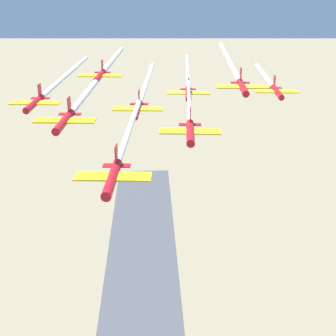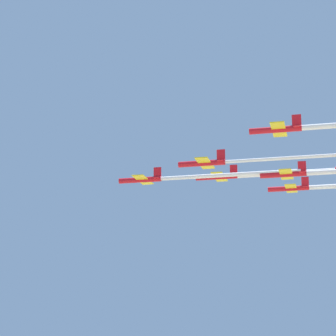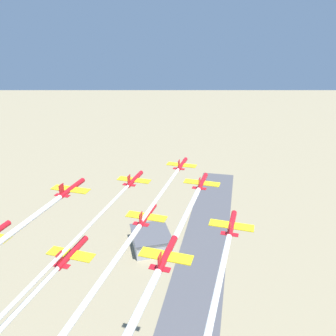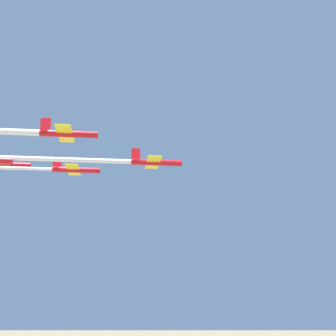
% 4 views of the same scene
% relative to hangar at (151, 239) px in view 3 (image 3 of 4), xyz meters
% --- Properties ---
extents(hangar, '(32.42, 27.80, 11.93)m').
position_rel_hangar_xyz_m(hangar, '(0.00, 0.00, 0.00)').
color(hangar, '#B7B7BC').
rests_on(hangar, ground_plane).
extents(jet_0, '(10.53, 10.31, 3.68)m').
position_rel_hangar_xyz_m(jet_0, '(104.97, -7.33, 100.57)').
color(jet_0, red).
extents(jet_1, '(10.53, 10.31, 3.68)m').
position_rel_hangar_xyz_m(jet_1, '(115.12, -25.31, 101.09)').
color(jet_1, red).
extents(jet_2, '(10.53, 10.31, 3.68)m').
position_rel_hangar_xyz_m(jet_2, '(125.62, -7.19, 102.78)').
color(jet_2, red).
extents(jet_3, '(10.53, 10.31, 3.68)m').
position_rel_hangar_xyz_m(jet_3, '(125.26, -43.29, 104.62)').
color(jet_3, red).
extents(jet_4, '(10.53, 10.31, 3.68)m').
position_rel_hangar_xyz_m(jet_4, '(135.77, -25.18, 99.91)').
color(jet_4, red).
extents(jet_5, '(10.53, 10.31, 3.68)m').
position_rel_hangar_xyz_m(jet_5, '(146.27, -7.06, 101.00)').
color(jet_5, red).
extents(jet_7, '(10.53, 10.31, 3.68)m').
position_rel_hangar_xyz_m(jet_7, '(145.91, -43.16, 99.00)').
color(jet_7, red).
extents(jet_8, '(10.53, 10.31, 3.68)m').
position_rel_hangar_xyz_m(jet_8, '(156.41, -25.05, 102.99)').
color(jet_8, red).
extents(smoke_trail_0, '(30.14, 18.03, 0.97)m').
position_rel_hangar_xyz_m(smoke_trail_0, '(124.16, -18.45, 100.52)').
color(smoke_trail_0, white).
extents(smoke_trail_1, '(44.61, 26.30, 0.76)m').
position_rel_hangar_xyz_m(smoke_trail_1, '(141.59, -40.65, 101.04)').
color(smoke_trail_1, white).
extents(smoke_trail_2, '(42.85, 25.54, 1.21)m').
position_rel_hangar_xyz_m(smoke_trail_2, '(151.10, -21.97, 102.73)').
color(smoke_trail_2, white).
extents(smoke_trail_4, '(38.21, 22.83, 1.17)m').
position_rel_hangar_xyz_m(smoke_trail_4, '(158.94, -38.61, 99.86)').
color(smoke_trail_4, white).
extents(smoke_trail_5, '(42.90, 25.55, 1.18)m').
position_rel_hangar_xyz_m(smoke_trail_5, '(171.78, -21.86, 100.95)').
color(smoke_trail_5, white).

